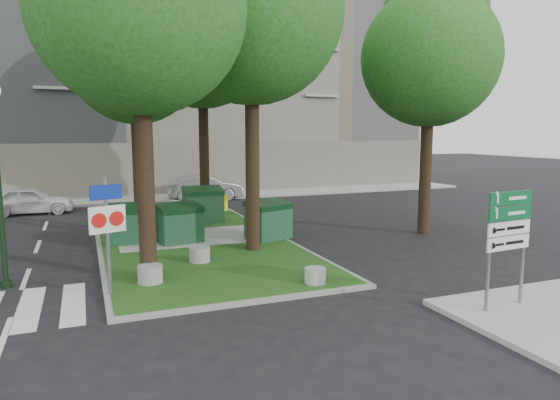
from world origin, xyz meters
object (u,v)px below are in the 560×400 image
dumpster_a (129,224)px  dumpster_d (269,220)px  bollard_left (150,274)px  litter_bin (223,202)px  tree_median_far (203,29)px  car_white (30,200)px  traffic_sign_pole (107,221)px  bollard_mid (200,254)px  car_silver (205,187)px  tree_median_mid (136,45)px  directional_sign (508,231)px  tree_street_right (431,45)px  dumpster_b (180,224)px  dumpster_c (203,205)px  bollard_right (315,275)px

dumpster_a → dumpster_d: size_ratio=0.84×
bollard_left → litter_bin: 11.52m
tree_median_far → car_white: size_ratio=3.14×
litter_bin → traffic_sign_pole: traffic_sign_pole is taller
bollard_mid → car_silver: (3.44, 13.89, 0.36)m
tree_median_mid → directional_sign: 14.14m
bollard_left → tree_street_right: bearing=15.9°
dumpster_b → litter_bin: dumpster_b is taller
tree_median_far → directional_sign: 16.26m
tree_median_far → dumpster_d: bearing=-83.5°
tree_median_mid → dumpster_c: size_ratio=6.08×
tree_median_far → litter_bin: tree_median_far is taller
bollard_right → traffic_sign_pole: 5.13m
directional_sign → car_white: size_ratio=0.66×
traffic_sign_pole → car_white: size_ratio=0.75×
dumpster_d → directional_sign: directional_sign is taller
dumpster_b → car_silver: bearing=62.0°
dumpster_b → dumpster_d: size_ratio=0.92×
dumpster_c → bollard_left: bearing=-109.9°
tree_median_far → bollard_mid: tree_median_far is taller
tree_street_right → car_silver: size_ratio=2.39×
dumpster_c → bollard_mid: bearing=-101.8°
dumpster_b → traffic_sign_pole: size_ratio=0.57×
tree_street_right → dumpster_b: (-9.09, 1.29, -6.22)m
tree_median_far → car_silver: size_ratio=2.83×
tree_median_mid → bollard_right: 11.31m
bollard_mid → car_silver: 14.32m
tree_street_right → dumpster_d: (-6.09, 0.71, -6.20)m
dumpster_a → dumpster_b: (1.60, -0.55, 0.01)m
tree_street_right → dumpster_b: 11.08m
tree_median_far → bollard_left: (-3.81, -10.02, -7.98)m
bollard_left → directional_sign: size_ratio=0.25×
tree_street_right → bollard_mid: 11.31m
tree_street_right → dumpster_c: size_ratio=6.13×
tree_median_mid → dumpster_b: bearing=-71.4°
dumpster_b → bollard_left: bearing=-120.1°
litter_bin → car_silver: 4.95m
car_white → car_silver: bearing=-76.4°
tree_street_right → dumpster_d: 8.72m
tree_median_far → bollard_left: bearing=-110.8°
litter_bin → car_silver: (0.30, 4.94, 0.20)m
bollard_mid → directional_sign: (5.25, -6.10, 1.45)m
tree_median_mid → bollard_right: (3.20, -8.56, -6.67)m
tree_median_far → tree_street_right: size_ratio=1.18×
litter_bin → car_white: (-8.53, 2.96, 0.15)m
bollard_right → traffic_sign_pole: (-4.78, 1.05, 1.51)m
traffic_sign_pole → dumpster_c: bearing=44.2°
tree_street_right → directional_sign: 9.93m
tree_street_right → bollard_mid: size_ratio=16.93×
car_white → bollard_mid: bearing=-154.6°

